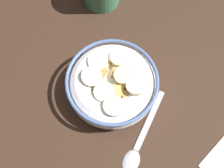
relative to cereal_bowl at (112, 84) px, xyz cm
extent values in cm
cube|color=#332116|center=(-0.01, -0.01, -3.80)|extent=(90.23, 90.23, 2.00)
cylinder|color=white|center=(-0.01, -0.01, -2.50)|extent=(8.38, 8.38, 0.60)
torus|color=white|center=(-0.01, -0.01, -0.31)|extent=(15.23, 15.23, 4.98)
torus|color=#4C6699|center=(-0.01, -0.01, 1.88)|extent=(15.37, 15.37, 0.60)
cylinder|color=white|center=(-0.01, -0.01, 0.48)|extent=(12.24, 12.24, 0.40)
cube|color=tan|center=(1.48, 1.06, 1.12)|extent=(2.75, 2.75, 0.88)
cube|color=#B78947|center=(-2.77, -3.51, 1.30)|extent=(1.99, 2.08, 1.11)
cube|color=tan|center=(-2.97, 3.91, 1.17)|extent=(2.19, 2.17, 0.92)
cube|color=#AD7F42|center=(-1.23, 2.33, 1.24)|extent=(2.77, 2.75, 1.12)
cube|color=#B78947|center=(4.45, 1.21, 1.27)|extent=(2.52, 2.50, 0.96)
cube|color=#B78947|center=(2.02, 3.71, 1.08)|extent=(2.71, 2.72, 0.94)
cube|color=#AD7F42|center=(3.56, -3.48, 1.04)|extent=(2.77, 2.78, 1.00)
cube|color=tan|center=(-0.09, -4.76, 1.17)|extent=(2.58, 2.58, 0.89)
cube|color=#AD7F42|center=(1.39, -3.26, 1.15)|extent=(2.00, 2.02, 0.92)
cube|color=tan|center=(-0.13, -1.91, 1.20)|extent=(2.79, 2.80, 1.05)
cube|color=tan|center=(4.58, -0.58, 1.09)|extent=(2.65, 2.60, 1.14)
cube|color=#AD7F42|center=(-3.99, -1.20, 1.12)|extent=(2.58, 2.63, 1.11)
cube|color=tan|center=(1.41, -0.96, 1.18)|extent=(2.43, 2.47, 1.04)
cube|color=#B78947|center=(-4.62, 1.91, 1.31)|extent=(2.77, 2.75, 1.10)
cube|color=#B78947|center=(3.83, 3.28, 1.22)|extent=(1.97, 2.06, 1.12)
cube|color=tan|center=(0.23, 3.38, 1.14)|extent=(2.77, 2.77, 0.95)
cube|color=tan|center=(-3.41, 0.50, 1.04)|extent=(2.14, 2.04, 1.15)
cylinder|color=beige|center=(2.84, 3.25, 1.98)|extent=(4.74, 4.73, 1.05)
cylinder|color=beige|center=(3.05, -2.59, 2.34)|extent=(4.62, 4.65, 1.28)
cylinder|color=#F9EFC6|center=(-0.83, 3.89, 2.23)|extent=(4.71, 4.73, 1.08)
cylinder|color=#F4EABC|center=(-2.84, 1.73, 2.41)|extent=(3.61, 3.65, 1.19)
cylinder|color=beige|center=(2.10, 0.38, 1.95)|extent=(4.58, 4.60, 1.24)
cylinder|color=beige|center=(-1.62, -4.16, 2.30)|extent=(4.20, 4.18, 0.79)
cylinder|color=beige|center=(-2.03, -1.41, 2.12)|extent=(4.01, 4.04, 0.91)
ellipsoid|color=#A5A5AD|center=(-2.27, -12.45, -2.40)|extent=(4.74, 4.58, 0.80)
cube|color=#A5A5AD|center=(3.60, -7.60, -2.62)|extent=(9.39, 7.99, 0.36)
camera|label=1|loc=(-6.42, -14.20, 39.78)|focal=40.61mm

